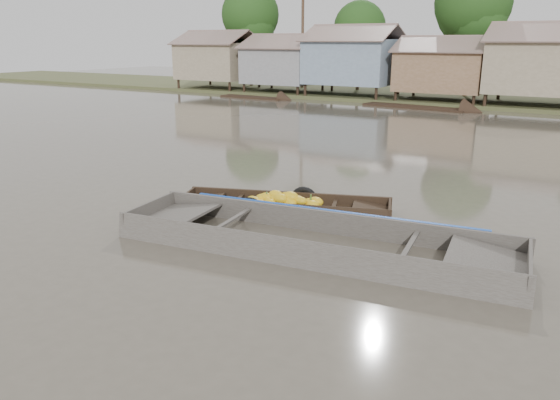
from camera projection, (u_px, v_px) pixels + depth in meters
The scene contains 4 objects.
ground at pixel (249, 245), 11.84m from camera, with size 120.00×120.00×0.00m, color #504A3D.
riverbank at pixel (559, 59), 35.71m from camera, with size 120.00×12.47×10.22m.
banana_boat at pixel (282, 206), 14.11m from camera, with size 5.55×3.03×0.78m.
viewer_boat at pixel (314, 245), 11.61m from camera, with size 8.76×3.25×0.69m.
Camera 1 is at (6.26, -9.17, 4.29)m, focal length 35.00 mm.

